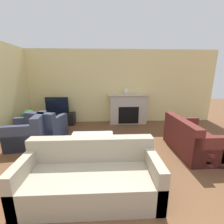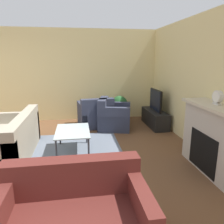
% 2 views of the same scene
% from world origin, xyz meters
% --- Properties ---
extents(wall_back, '(8.50, 0.06, 2.70)m').
position_xyz_m(wall_back, '(0.00, 4.69, 1.35)').
color(wall_back, beige).
rests_on(wall_back, ground_plane).
extents(area_rug, '(2.17, 1.86, 0.00)m').
position_xyz_m(area_rug, '(-0.25, 2.19, 0.00)').
color(area_rug, slate).
rests_on(area_rug, ground_plane).
extents(fireplace, '(1.48, 0.48, 1.12)m').
position_xyz_m(fireplace, '(0.91, 4.45, 0.59)').
color(fireplace, '#B2A899').
rests_on(fireplace, ground_plane).
extents(tv_stand, '(1.21, 0.41, 0.44)m').
position_xyz_m(tv_stand, '(-1.69, 4.37, 0.22)').
color(tv_stand, black).
rests_on(tv_stand, ground_plane).
extents(tv, '(0.81, 0.06, 0.59)m').
position_xyz_m(tv, '(-1.69, 4.37, 0.73)').
color(tv, black).
rests_on(tv, tv_stand).
extents(couch_sectional, '(2.02, 0.86, 0.82)m').
position_xyz_m(couch_sectional, '(-0.18, 0.96, 0.29)').
color(couch_sectional, '#9E937F').
rests_on(couch_sectional, ground_plane).
extents(couch_loveseat, '(0.90, 1.43, 0.82)m').
position_xyz_m(couch_loveseat, '(2.11, 2.18, 0.29)').
color(couch_loveseat, '#5B231E').
rests_on(couch_loveseat, ground_plane).
extents(armchair_by_window, '(0.97, 0.99, 0.82)m').
position_xyz_m(armchair_by_window, '(-1.94, 2.73, 0.30)').
color(armchair_by_window, '#33384C').
rests_on(armchair_by_window, ground_plane).
extents(armchair_accent, '(1.01, 1.00, 0.82)m').
position_xyz_m(armchair_accent, '(-1.64, 3.18, 0.30)').
color(armchair_accent, '#33384C').
rests_on(armchair_accent, ground_plane).
extents(coffee_table, '(0.97, 0.66, 0.45)m').
position_xyz_m(coffee_table, '(-0.25, 2.13, 0.41)').
color(coffee_table, '#333338').
rests_on(coffee_table, ground_plane).
extents(potted_plant, '(0.49, 0.49, 0.78)m').
position_xyz_m(potted_plant, '(-2.25, 3.46, 0.49)').
color(potted_plant, '#AD704C').
rests_on(potted_plant, ground_plane).
extents(mantel_clock, '(0.20, 0.07, 0.23)m').
position_xyz_m(mantel_clock, '(0.84, 4.45, 1.24)').
color(mantel_clock, beige).
rests_on(mantel_clock, fireplace).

